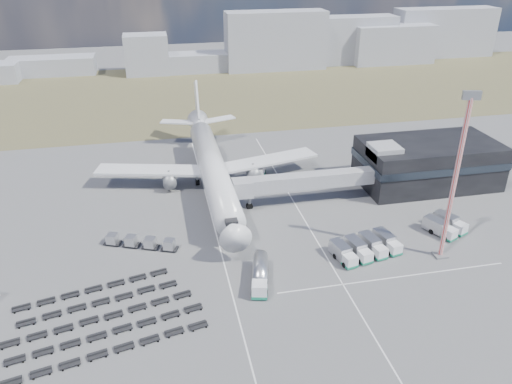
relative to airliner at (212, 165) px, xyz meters
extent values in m
plane|color=#565659|center=(0.00, -32.38, -5.29)|extent=(420.00, 420.00, 0.00)
cube|color=brown|center=(0.00, 77.62, -5.29)|extent=(420.00, 90.00, 0.01)
cube|color=silver|center=(-2.00, -27.38, -5.29)|extent=(0.25, 110.00, 0.01)
cube|color=silver|center=(16.00, -27.38, -5.29)|extent=(0.25, 110.00, 0.01)
cube|color=silver|center=(25.00, -40.38, -5.29)|extent=(40.00, 0.25, 0.01)
cube|color=black|center=(48.00, -8.38, -0.29)|extent=(30.00, 16.00, 10.00)
cube|color=#262D38|center=(48.00, -8.38, 0.91)|extent=(30.40, 16.40, 1.60)
cube|color=#939399|center=(36.00, -10.38, 4.21)|extent=(6.00, 6.00, 3.00)
cube|color=#939399|center=(18.10, -11.88, -0.19)|extent=(29.80, 3.00, 3.00)
cube|color=#939399|center=(4.70, -12.38, -0.19)|extent=(4.00, 3.60, 3.40)
cylinder|color=slate|center=(6.20, -11.88, -2.74)|extent=(0.70, 0.70, 5.10)
cylinder|color=black|center=(6.20, -11.88, -4.84)|extent=(1.40, 0.90, 1.40)
cylinder|color=silver|center=(0.00, -2.38, 0.01)|extent=(5.60, 48.00, 5.60)
cone|color=silver|center=(0.00, -28.88, 0.01)|extent=(5.60, 5.00, 5.60)
cone|color=silver|center=(0.00, 25.62, 0.81)|extent=(5.60, 8.00, 5.60)
cube|color=black|center=(0.00, -26.88, 0.81)|extent=(2.20, 2.00, 0.80)
cube|color=silver|center=(-13.00, 2.62, -1.19)|extent=(25.59, 11.38, 0.50)
cube|color=silver|center=(13.00, 2.62, -1.19)|extent=(25.59, 11.38, 0.50)
cylinder|color=slate|center=(-9.50, 0.62, -2.89)|extent=(3.00, 5.00, 3.00)
cylinder|color=slate|center=(9.50, 0.62, -2.89)|extent=(3.00, 5.00, 3.00)
cube|color=silver|center=(-5.50, 27.62, 1.21)|extent=(9.49, 5.63, 0.35)
cube|color=silver|center=(5.50, 27.62, 1.21)|extent=(9.49, 5.63, 0.35)
cube|color=silver|center=(0.00, 28.62, 6.51)|extent=(0.50, 9.06, 11.45)
cylinder|color=slate|center=(0.00, -23.38, -4.04)|extent=(0.50, 0.50, 2.50)
cylinder|color=slate|center=(-3.20, 1.62, -4.04)|extent=(0.60, 0.60, 2.50)
cylinder|color=slate|center=(3.20, 1.62, -4.04)|extent=(0.60, 0.60, 2.50)
cylinder|color=black|center=(0.00, -23.38, -4.79)|extent=(0.50, 1.20, 1.20)
cube|color=#9799A4|center=(-51.12, 119.37, -1.75)|extent=(34.74, 12.00, 7.09)
cube|color=#9799A4|center=(-12.36, 111.88, 2.72)|extent=(17.49, 12.00, 16.02)
cube|color=#9799A4|center=(7.88, 112.60, -1.53)|extent=(49.88, 12.00, 7.53)
cube|color=#9799A4|center=(41.83, 109.89, 6.64)|extent=(42.49, 12.00, 23.87)
cube|color=#9799A4|center=(74.15, 114.61, 4.84)|extent=(46.62, 12.00, 20.26)
cube|color=#9799A4|center=(96.07, 110.31, 3.01)|extent=(36.86, 12.00, 16.60)
cube|color=#9799A4|center=(126.21, 119.45, 5.71)|extent=(48.11, 12.00, 22.01)
cube|color=silver|center=(2.09, -40.59, -3.85)|extent=(2.89, 2.89, 2.29)
cube|color=#167E5A|center=(2.09, -40.59, -4.74)|extent=(3.01, 3.01, 0.50)
cylinder|color=#B8B9BD|center=(3.24, -35.85, -3.40)|extent=(4.18, 7.85, 2.49)
cube|color=slate|center=(3.24, -35.85, -4.54)|extent=(4.09, 7.82, 0.35)
cylinder|color=black|center=(2.89, -37.30, -4.79)|extent=(2.77, 1.68, 1.10)
cube|color=silver|center=(1.51, -24.38, -4.55)|extent=(3.61, 2.50, 1.48)
cube|color=silver|center=(11.38, 2.71, -3.66)|extent=(4.49, 6.61, 2.86)
cube|color=#167E5A|center=(11.38, 2.71, -4.83)|extent=(4.62, 6.74, 0.46)
cube|color=silver|center=(18.89, -35.90, -4.10)|extent=(2.47, 2.40, 2.01)
cube|color=#167E5A|center=(18.89, -35.90, -4.88)|extent=(2.58, 2.51, 0.41)
cube|color=#B8B9BD|center=(18.22, -32.77, -3.74)|extent=(3.02, 4.57, 2.38)
cube|color=silver|center=(21.93, -35.25, -4.10)|extent=(2.47, 2.40, 2.01)
cube|color=#167E5A|center=(21.93, -35.25, -4.88)|extent=(2.58, 2.51, 0.41)
cube|color=#B8B9BD|center=(21.26, -32.13, -3.74)|extent=(3.02, 4.57, 2.38)
cube|color=silver|center=(24.96, -34.61, -4.10)|extent=(2.47, 2.40, 2.01)
cube|color=#167E5A|center=(24.96, -34.61, -4.88)|extent=(2.58, 2.51, 0.41)
cube|color=#B8B9BD|center=(24.30, -31.48, -3.74)|extent=(3.02, 4.57, 2.38)
cube|color=silver|center=(28.00, -33.96, -4.10)|extent=(2.47, 2.40, 2.01)
cube|color=#167E5A|center=(28.00, -33.96, -4.88)|extent=(2.58, 2.51, 0.41)
cube|color=#B8B9BD|center=(27.33, -30.83, -3.74)|extent=(3.02, 4.57, 2.38)
cube|color=silver|center=(40.26, -31.52, -4.07)|extent=(2.81, 2.76, 2.07)
cube|color=#167E5A|center=(40.26, -31.52, -4.87)|extent=(2.94, 2.89, 0.42)
cube|color=#B8B9BD|center=(38.93, -28.51, -3.69)|extent=(3.81, 4.87, 2.44)
cube|color=silver|center=(43.18, -30.24, -4.07)|extent=(2.81, 2.76, 2.07)
cube|color=#167E5A|center=(43.18, -30.24, -4.87)|extent=(2.94, 2.89, 0.42)
cube|color=#B8B9BD|center=(41.86, -27.22, -3.69)|extent=(3.81, 4.87, 2.44)
cube|color=black|center=(-21.04, -20.34, -4.95)|extent=(3.42, 2.79, 0.20)
cube|color=#B8B9BD|center=(-21.04, -20.34, -3.99)|extent=(2.37, 2.37, 1.70)
cube|color=black|center=(-17.68, -21.70, -4.95)|extent=(3.42, 2.79, 0.20)
cube|color=#B8B9BD|center=(-17.68, -21.70, -3.99)|extent=(2.37, 2.37, 1.70)
cube|color=black|center=(-14.31, -23.07, -4.95)|extent=(3.42, 2.79, 0.20)
cube|color=#B8B9BD|center=(-14.31, -23.07, -3.99)|extent=(2.37, 2.37, 1.70)
cube|color=black|center=(-10.94, -24.44, -4.95)|extent=(3.42, 2.79, 0.20)
cube|color=#B8B9BD|center=(-10.94, -24.44, -3.99)|extent=(2.37, 2.37, 1.70)
cube|color=black|center=(-20.10, -48.09, -4.97)|extent=(27.90, 7.68, 0.64)
cube|color=black|center=(-20.93, -44.46, -4.97)|extent=(27.90, 7.68, 0.64)
cube|color=black|center=(-21.77, -40.84, -4.97)|extent=(27.90, 7.68, 0.64)
cube|color=black|center=(-22.61, -37.22, -4.97)|extent=(24.45, 6.89, 0.64)
cube|color=black|center=(-23.45, -33.60, -4.97)|extent=(24.45, 6.89, 0.64)
cylinder|color=red|center=(35.79, -36.08, 9.04)|extent=(0.80, 0.80, 28.66)
cube|color=slate|center=(35.79, -36.08, 23.72)|extent=(2.84, 1.35, 1.38)
cube|color=#565659|center=(35.79, -36.08, -5.12)|extent=(2.29, 2.29, 0.34)
camera|label=1|loc=(-11.32, -101.45, 44.56)|focal=35.00mm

